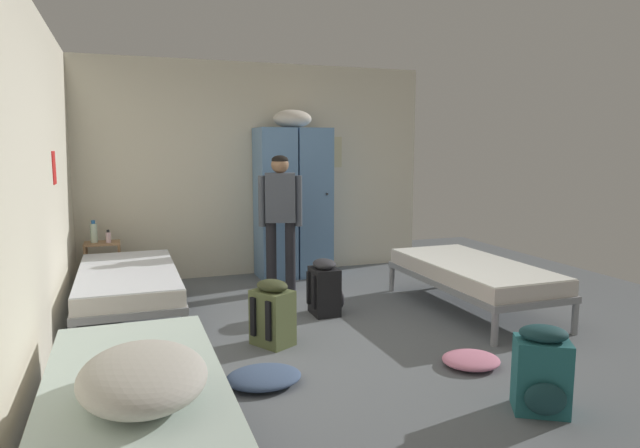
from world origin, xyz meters
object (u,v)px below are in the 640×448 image
bed_right (473,273)px  backpack_black (325,288)px  locker_bank (293,199)px  person_traveler (280,210)px  backpack_teal (542,372)px  water_bottle (94,233)px  backpack_olive (273,314)px  clothes_pile_denim (264,377)px  bed_left_rear (128,281)px  bed_left_front (135,397)px  bedding_heap (143,376)px  shelf_unit (103,262)px  lotion_bottle (108,237)px  clothes_pile_pink (471,360)px

bed_right → backpack_black: backpack_black is taller
locker_bank → person_traveler: 0.79m
locker_bank → person_traveler: (-0.36, -0.71, -0.05)m
backpack_black → backpack_teal: 2.40m
water_bottle → backpack_olive: size_ratio=0.45×
backpack_teal → clothes_pile_denim: backpack_teal is taller
bed_right → bed_left_rear: same height
backpack_olive → bed_left_front: bearing=-126.8°
bedding_heap → clothes_pile_denim: bearing=52.2°
shelf_unit → bed_left_front: size_ratio=0.30×
bed_left_rear → bed_left_front: bearing=-90.0°
shelf_unit → lotion_bottle: (0.07, -0.04, 0.29)m
bed_left_front → backpack_black: backpack_black is taller
person_traveler → bed_right: bearing=-39.5°
locker_bank → bed_left_rear: 2.40m
clothes_pile_denim → lotion_bottle: bearing=109.4°
bed_left_front → backpack_teal: backpack_teal is taller
bed_left_rear → bed_left_front: same height
water_bottle → clothes_pile_pink: bearing=-49.6°
locker_bank → backpack_black: locker_bank is taller
locker_bank → clothes_pile_denim: bearing=-110.7°
bedding_heap → backpack_olive: 2.11m
bedding_heap → water_bottle: 4.05m
bed_right → lotion_bottle: (-3.42, 1.93, 0.25)m
shelf_unit → person_traveler: size_ratio=0.37×
bed_right → bedding_heap: 3.80m
locker_bank → water_bottle: size_ratio=8.34×
bed_left_front → clothes_pile_pink: 2.47m
clothes_pile_pink → bedding_heap: bearing=-160.5°
bed_left_front → backpack_black: size_ratio=3.45×
bedding_heap → backpack_teal: size_ratio=1.35×
water_bottle → clothes_pile_denim: bearing=-68.5°
bed_right → bed_left_front: bearing=-151.5°
backpack_teal → backpack_olive: (-1.24, 1.70, 0.00)m
backpack_black → shelf_unit: bearing=142.1°
bedding_heap → water_bottle: size_ratio=2.99×
backpack_teal → clothes_pile_pink: (0.03, 0.76, -0.22)m
bed_left_front → bedding_heap: bedding_heap is taller
locker_bank → bed_left_front: locker_bank is taller
shelf_unit → backpack_olive: shelf_unit is taller
person_traveler → backpack_black: bearing=-79.5°
backpack_teal → shelf_unit: bearing=123.5°
backpack_olive → water_bottle: bearing=122.6°
bed_left_rear → lotion_bottle: lotion_bottle is taller
locker_bank → backpack_black: 1.82m
lotion_bottle → clothes_pile_pink: bearing=-50.7°
lotion_bottle → backpack_olive: 2.58m
backpack_black → bed_right: bearing=-14.4°
bed_left_rear → backpack_teal: size_ratio=3.45×
backpack_black → clothes_pile_pink: bearing=-69.8°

